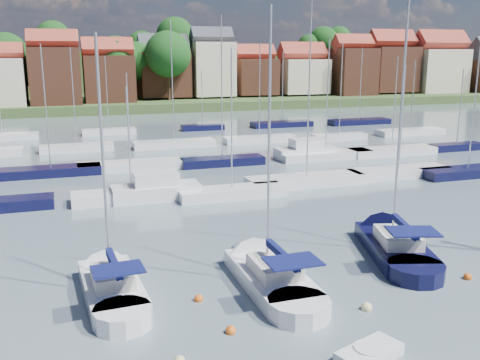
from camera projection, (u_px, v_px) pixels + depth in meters
name	position (u px, v px, depth m)	size (l,w,h in m)	color
ground	(174.00, 153.00, 63.18)	(260.00, 260.00, 0.00)	#4C5E67
sailboat_left	(109.00, 281.00, 26.72)	(3.22, 9.97, 13.44)	silver
sailboat_centre	(262.00, 270.00, 28.15)	(2.89, 10.91, 14.85)	silver
sailboat_navy	(388.00, 240.00, 32.57)	(6.08, 11.72, 15.72)	black
tender	(369.00, 354.00, 20.54)	(2.97, 2.09, 0.59)	silver
buoy_c	(231.00, 333.00, 22.50)	(0.45, 0.45, 0.45)	#D85914
buoy_d	(366.00, 310.00, 24.55)	(0.50, 0.50, 0.50)	beige
buoy_e	(372.00, 242.00, 33.27)	(0.55, 0.55, 0.55)	#D85914
buoy_f	(467.00, 279.00, 27.88)	(0.45, 0.45, 0.45)	#D85914
buoy_h	(199.00, 301.00, 25.44)	(0.43, 0.43, 0.43)	#D85914
marina_field	(199.00, 156.00, 59.16)	(79.62, 41.41, 15.93)	silver
far_shore_town	(117.00, 79.00, 148.55)	(212.46, 90.00, 22.27)	#374924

